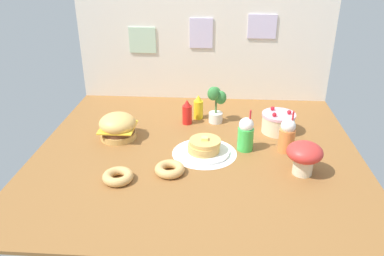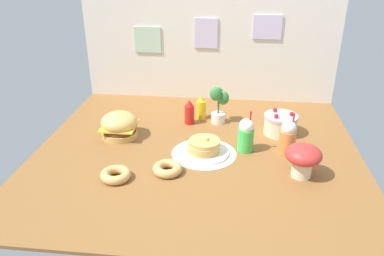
# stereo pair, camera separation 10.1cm
# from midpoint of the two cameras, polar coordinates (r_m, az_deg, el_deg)

# --- Properties ---
(ground_plane) EXTENTS (2.18, 2.02, 0.02)m
(ground_plane) POSITION_cam_midpoint_polar(r_m,az_deg,el_deg) (2.62, 1.86, -3.59)
(ground_plane) COLOR brown
(back_wall) EXTENTS (2.18, 0.04, 0.91)m
(back_wall) POSITION_cam_midpoint_polar(r_m,az_deg,el_deg) (3.38, 3.40, 11.76)
(back_wall) COLOR silver
(back_wall) RESTS_ON ground_plane
(doily_mat) EXTENTS (0.43, 0.43, 0.00)m
(doily_mat) POSITION_cam_midpoint_polar(r_m,az_deg,el_deg) (2.58, 2.91, -3.77)
(doily_mat) COLOR white
(doily_mat) RESTS_ON ground_plane
(burger) EXTENTS (0.26, 0.26, 0.19)m
(burger) POSITION_cam_midpoint_polar(r_m,az_deg,el_deg) (2.80, -9.71, 0.40)
(burger) COLOR #DBA859
(burger) RESTS_ON ground_plane
(pancake_stack) EXTENTS (0.34, 0.34, 0.12)m
(pancake_stack) POSITION_cam_midpoint_polar(r_m,az_deg,el_deg) (2.56, 2.89, -2.94)
(pancake_stack) COLOR white
(pancake_stack) RESTS_ON doily_mat
(layer_cake) EXTENTS (0.25, 0.25, 0.18)m
(layer_cake) POSITION_cam_midpoint_polar(r_m,az_deg,el_deg) (2.90, 13.95, 0.55)
(layer_cake) COLOR beige
(layer_cake) RESTS_ON ground_plane
(ketchup_bottle) EXTENTS (0.07, 0.07, 0.20)m
(ketchup_bottle) POSITION_cam_midpoint_polar(r_m,az_deg,el_deg) (2.97, 0.59, 2.30)
(ketchup_bottle) COLOR red
(ketchup_bottle) RESTS_ON ground_plane
(mustard_bottle) EXTENTS (0.07, 0.07, 0.20)m
(mustard_bottle) POSITION_cam_midpoint_polar(r_m,az_deg,el_deg) (3.06, 2.32, 3.01)
(mustard_bottle) COLOR yellow
(mustard_bottle) RESTS_ON ground_plane
(cream_soda_cup) EXTENTS (0.11, 0.11, 0.30)m
(cream_soda_cup) POSITION_cam_midpoint_polar(r_m,az_deg,el_deg) (2.59, 9.10, -1.07)
(cream_soda_cup) COLOR green
(cream_soda_cup) RESTS_ON ground_plane
(orange_float_cup) EXTENTS (0.11, 0.11, 0.30)m
(orange_float_cup) POSITION_cam_midpoint_polar(r_m,az_deg,el_deg) (2.62, 15.10, -1.33)
(orange_float_cup) COLOR orange
(orange_float_cup) RESTS_ON ground_plane
(donut_pink_glaze) EXTENTS (0.18, 0.18, 0.06)m
(donut_pink_glaze) POSITION_cam_midpoint_polar(r_m,az_deg,el_deg) (2.33, -10.04, -6.83)
(donut_pink_glaze) COLOR tan
(donut_pink_glaze) RESTS_ON ground_plane
(donut_chocolate) EXTENTS (0.18, 0.18, 0.06)m
(donut_chocolate) POSITION_cam_midpoint_polar(r_m,az_deg,el_deg) (2.36, -2.42, -6.02)
(donut_chocolate) COLOR tan
(donut_chocolate) RESTS_ON ground_plane
(potted_plant) EXTENTS (0.15, 0.12, 0.30)m
(potted_plant) POSITION_cam_midpoint_polar(r_m,az_deg,el_deg) (2.97, 4.95, 3.66)
(potted_plant) COLOR white
(potted_plant) RESTS_ON ground_plane
(mushroom_stool) EXTENTS (0.22, 0.22, 0.21)m
(mushroom_stool) POSITION_cam_midpoint_polar(r_m,az_deg,el_deg) (2.38, 17.34, -4.21)
(mushroom_stool) COLOR beige
(mushroom_stool) RESTS_ON ground_plane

